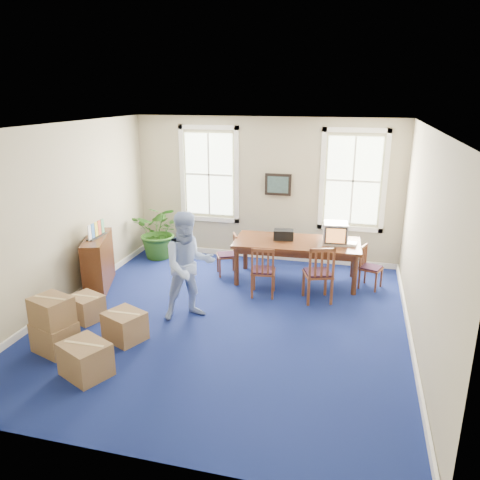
% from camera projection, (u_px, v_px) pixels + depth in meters
% --- Properties ---
extents(floor, '(6.50, 6.50, 0.00)m').
position_uv_depth(floor, '(226.00, 320.00, 7.93)').
color(floor, navy).
rests_on(floor, ground).
extents(ceiling, '(6.50, 6.50, 0.00)m').
position_uv_depth(ceiling, '(224.00, 127.00, 6.96)').
color(ceiling, white).
rests_on(ceiling, ground).
extents(wall_back, '(6.50, 0.00, 6.50)m').
position_uv_depth(wall_back, '(265.00, 190.00, 10.45)').
color(wall_back, tan).
rests_on(wall_back, ground).
extents(wall_front, '(6.50, 0.00, 6.50)m').
position_uv_depth(wall_front, '(130.00, 322.00, 4.44)').
color(wall_front, tan).
rests_on(wall_front, ground).
extents(wall_left, '(0.00, 6.50, 6.50)m').
position_uv_depth(wall_left, '(60.00, 218.00, 8.15)').
color(wall_left, tan).
rests_on(wall_left, ground).
extents(wall_right, '(0.00, 6.50, 6.50)m').
position_uv_depth(wall_right, '(424.00, 244.00, 6.74)').
color(wall_right, tan).
rests_on(wall_right, ground).
extents(baseboard_back, '(6.00, 0.04, 0.12)m').
position_uv_depth(baseboard_back, '(264.00, 255.00, 10.88)').
color(baseboard_back, white).
rests_on(baseboard_back, ground).
extents(baseboard_left, '(0.04, 6.50, 0.12)m').
position_uv_depth(baseboard_left, '(71.00, 299.00, 8.61)').
color(baseboard_left, white).
rests_on(baseboard_left, ground).
extents(baseboard_right, '(0.04, 6.50, 0.12)m').
position_uv_depth(baseboard_right, '(410.00, 339.00, 7.21)').
color(baseboard_right, white).
rests_on(baseboard_right, ground).
extents(window_left, '(1.40, 0.12, 2.20)m').
position_uv_depth(window_left, '(209.00, 175.00, 10.65)').
color(window_left, white).
rests_on(window_left, ground).
extents(window_right, '(1.40, 0.12, 2.20)m').
position_uv_depth(window_right, '(353.00, 181.00, 9.89)').
color(window_right, white).
rests_on(window_right, ground).
extents(wall_picture, '(0.58, 0.06, 0.48)m').
position_uv_depth(wall_picture, '(278.00, 185.00, 10.29)').
color(wall_picture, black).
rests_on(wall_picture, ground).
extents(conference_table, '(2.54, 1.25, 0.85)m').
position_uv_depth(conference_table, '(296.00, 261.00, 9.47)').
color(conference_table, '#4B2613').
rests_on(conference_table, ground).
extents(crt_tv, '(0.51, 0.54, 0.42)m').
position_uv_depth(crt_tv, '(335.00, 233.00, 9.15)').
color(crt_tv, '#B7B7BC').
rests_on(crt_tv, conference_table).
extents(game_console, '(0.20, 0.24, 0.06)m').
position_uv_depth(game_console, '(352.00, 244.00, 9.08)').
color(game_console, white).
rests_on(game_console, conference_table).
extents(equipment_bag, '(0.43, 0.31, 0.20)m').
position_uv_depth(equipment_bag, '(284.00, 235.00, 9.43)').
color(equipment_bag, black).
rests_on(equipment_bag, conference_table).
extents(chair_near_left, '(0.49, 0.49, 0.99)m').
position_uv_depth(chair_near_left, '(263.00, 270.00, 8.78)').
color(chair_near_left, brown).
rests_on(chair_near_left, ground).
extents(chair_near_right, '(0.62, 0.62, 1.09)m').
position_uv_depth(chair_near_right, '(318.00, 273.00, 8.53)').
color(chair_near_right, brown).
rests_on(chair_near_right, ground).
extents(chair_end_left, '(0.52, 0.52, 0.87)m').
position_uv_depth(chair_end_left, '(227.00, 255.00, 9.81)').
color(chair_end_left, brown).
rests_on(chair_end_left, ground).
extents(chair_end_right, '(0.49, 0.49, 0.85)m').
position_uv_depth(chair_end_right, '(371.00, 267.00, 9.12)').
color(chair_end_right, brown).
rests_on(chair_end_right, ground).
extents(man, '(1.14, 1.09, 1.85)m').
position_uv_depth(man, '(189.00, 266.00, 7.79)').
color(man, '#91A9DE').
rests_on(man, ground).
extents(credenza, '(0.80, 1.36, 1.03)m').
position_uv_depth(credenza, '(99.00, 264.00, 9.05)').
color(credenza, '#4B2613').
rests_on(credenza, ground).
extents(brochure_rack, '(0.27, 0.72, 0.31)m').
position_uv_depth(brochure_rack, '(96.00, 231.00, 8.84)').
color(brochure_rack, '#99999E').
rests_on(brochure_rack, credenza).
extents(potted_plant, '(1.22, 1.08, 1.28)m').
position_uv_depth(potted_plant, '(160.00, 231.00, 10.74)').
color(potted_plant, '#245317').
rests_on(potted_plant, ground).
extents(cardboard_boxes, '(2.03, 2.03, 0.90)m').
position_uv_depth(cardboard_boxes, '(71.00, 321.00, 6.92)').
color(cardboard_boxes, olive).
rests_on(cardboard_boxes, ground).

